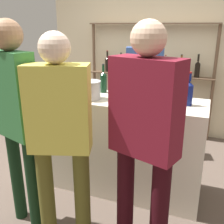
{
  "coord_description": "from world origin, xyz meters",
  "views": [
    {
      "loc": [
        0.95,
        -2.49,
        1.77
      ],
      "look_at": [
        0.0,
        0.0,
        0.89
      ],
      "focal_mm": 42.0,
      "sensor_mm": 36.0,
      "label": 1
    }
  ],
  "objects_px": {
    "counter_bottle_4": "(50,86)",
    "customer_right": "(145,130)",
    "counter_bottle_5": "(115,86)",
    "counter_bottle_1": "(188,93)",
    "counter_bottle_2": "(115,91)",
    "counter_bottle_0": "(103,81)",
    "customer_center": "(60,129)",
    "ice_bucket": "(90,90)",
    "server_behind_counter": "(144,84)",
    "counter_bottle_3": "(64,85)",
    "customer_left": "(16,111)"
  },
  "relations": [
    {
      "from": "ice_bucket",
      "to": "counter_bottle_3",
      "type": "bearing_deg",
      "value": 179.63
    },
    {
      "from": "ice_bucket",
      "to": "server_behind_counter",
      "type": "bearing_deg",
      "value": 75.0
    },
    {
      "from": "counter_bottle_2",
      "to": "counter_bottle_3",
      "type": "height_order",
      "value": "counter_bottle_2"
    },
    {
      "from": "counter_bottle_4",
      "to": "customer_right",
      "type": "distance_m",
      "value": 1.33
    },
    {
      "from": "counter_bottle_4",
      "to": "server_behind_counter",
      "type": "xyz_separation_m",
      "value": [
        0.73,
        1.16,
        -0.16
      ]
    },
    {
      "from": "counter_bottle_3",
      "to": "customer_right",
      "type": "distance_m",
      "value": 1.25
    },
    {
      "from": "counter_bottle_1",
      "to": "customer_center",
      "type": "bearing_deg",
      "value": -133.66
    },
    {
      "from": "counter_bottle_1",
      "to": "counter_bottle_4",
      "type": "relative_size",
      "value": 1.05
    },
    {
      "from": "ice_bucket",
      "to": "customer_left",
      "type": "bearing_deg",
      "value": -112.89
    },
    {
      "from": "counter_bottle_1",
      "to": "ice_bucket",
      "type": "distance_m",
      "value": 0.97
    },
    {
      "from": "counter_bottle_3",
      "to": "counter_bottle_4",
      "type": "distance_m",
      "value": 0.15
    },
    {
      "from": "counter_bottle_4",
      "to": "customer_center",
      "type": "distance_m",
      "value": 0.9
    },
    {
      "from": "counter_bottle_0",
      "to": "counter_bottle_5",
      "type": "distance_m",
      "value": 0.27
    },
    {
      "from": "counter_bottle_5",
      "to": "customer_left",
      "type": "height_order",
      "value": "customer_left"
    },
    {
      "from": "counter_bottle_1",
      "to": "customer_left",
      "type": "relative_size",
      "value": 0.18
    },
    {
      "from": "counter_bottle_2",
      "to": "counter_bottle_3",
      "type": "distance_m",
      "value": 0.61
    },
    {
      "from": "counter_bottle_3",
      "to": "customer_left",
      "type": "height_order",
      "value": "customer_left"
    },
    {
      "from": "counter_bottle_1",
      "to": "customer_right",
      "type": "xyz_separation_m",
      "value": [
        -0.22,
        -0.8,
        -0.11
      ]
    },
    {
      "from": "customer_right",
      "to": "counter_bottle_0",
      "type": "bearing_deg",
      "value": 54.87
    },
    {
      "from": "counter_bottle_2",
      "to": "counter_bottle_3",
      "type": "xyz_separation_m",
      "value": [
        -0.61,
        0.07,
        -0.0
      ]
    },
    {
      "from": "counter_bottle_4",
      "to": "counter_bottle_5",
      "type": "distance_m",
      "value": 0.69
    },
    {
      "from": "counter_bottle_1",
      "to": "counter_bottle_5",
      "type": "height_order",
      "value": "counter_bottle_5"
    },
    {
      "from": "counter_bottle_5",
      "to": "customer_left",
      "type": "distance_m",
      "value": 1.03
    },
    {
      "from": "counter_bottle_0",
      "to": "counter_bottle_3",
      "type": "xyz_separation_m",
      "value": [
        -0.32,
        -0.32,
        -0.0
      ]
    },
    {
      "from": "customer_center",
      "to": "customer_left",
      "type": "height_order",
      "value": "customer_left"
    },
    {
      "from": "counter_bottle_2",
      "to": "customer_right",
      "type": "relative_size",
      "value": 0.18
    },
    {
      "from": "counter_bottle_5",
      "to": "counter_bottle_1",
      "type": "bearing_deg",
      "value": -0.72
    },
    {
      "from": "counter_bottle_1",
      "to": "customer_left",
      "type": "height_order",
      "value": "customer_left"
    },
    {
      "from": "counter_bottle_0",
      "to": "customer_right",
      "type": "distance_m",
      "value": 1.23
    },
    {
      "from": "server_behind_counter",
      "to": "counter_bottle_5",
      "type": "bearing_deg",
      "value": -19.09
    },
    {
      "from": "counter_bottle_1",
      "to": "customer_center",
      "type": "relative_size",
      "value": 0.18
    },
    {
      "from": "counter_bottle_5",
      "to": "ice_bucket",
      "type": "height_order",
      "value": "counter_bottle_5"
    },
    {
      "from": "counter_bottle_3",
      "to": "customer_center",
      "type": "height_order",
      "value": "customer_center"
    },
    {
      "from": "counter_bottle_5",
      "to": "server_behind_counter",
      "type": "xyz_separation_m",
      "value": [
        0.07,
        0.96,
        -0.17
      ]
    },
    {
      "from": "customer_center",
      "to": "server_behind_counter",
      "type": "height_order",
      "value": "customer_center"
    },
    {
      "from": "counter_bottle_1",
      "to": "counter_bottle_2",
      "type": "bearing_deg",
      "value": -163.58
    },
    {
      "from": "counter_bottle_3",
      "to": "customer_left",
      "type": "relative_size",
      "value": 0.17
    },
    {
      "from": "customer_left",
      "to": "ice_bucket",
      "type": "bearing_deg",
      "value": -5.3
    },
    {
      "from": "counter_bottle_5",
      "to": "counter_bottle_3",
      "type": "bearing_deg",
      "value": -165.13
    },
    {
      "from": "counter_bottle_3",
      "to": "counter_bottle_5",
      "type": "height_order",
      "value": "counter_bottle_5"
    },
    {
      "from": "counter_bottle_5",
      "to": "customer_center",
      "type": "relative_size",
      "value": 0.19
    },
    {
      "from": "counter_bottle_0",
      "to": "counter_bottle_5",
      "type": "xyz_separation_m",
      "value": [
        0.2,
        -0.18,
        0.0
      ]
    },
    {
      "from": "counter_bottle_5",
      "to": "ice_bucket",
      "type": "distance_m",
      "value": 0.26
    },
    {
      "from": "counter_bottle_3",
      "to": "customer_right",
      "type": "xyz_separation_m",
      "value": [
        1.05,
        -0.67,
        -0.11
      ]
    },
    {
      "from": "counter_bottle_0",
      "to": "server_behind_counter",
      "type": "bearing_deg",
      "value": 70.64
    },
    {
      "from": "counter_bottle_1",
      "to": "counter_bottle_3",
      "type": "xyz_separation_m",
      "value": [
        -1.27,
        -0.13,
        -0.0
      ]
    },
    {
      "from": "counter_bottle_5",
      "to": "server_behind_counter",
      "type": "distance_m",
      "value": 0.97
    },
    {
      "from": "counter_bottle_0",
      "to": "counter_bottle_3",
      "type": "height_order",
      "value": "counter_bottle_0"
    },
    {
      "from": "counter_bottle_0",
      "to": "customer_right",
      "type": "height_order",
      "value": "customer_right"
    },
    {
      "from": "counter_bottle_3",
      "to": "counter_bottle_1",
      "type": "bearing_deg",
      "value": 5.82
    }
  ]
}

